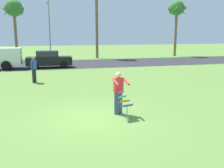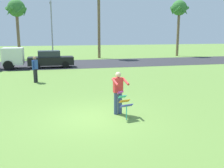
# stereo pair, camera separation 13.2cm
# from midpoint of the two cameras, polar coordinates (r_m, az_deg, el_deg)

# --- Properties ---
(ground_plane) EXTENTS (120.00, 120.00, 0.00)m
(ground_plane) POSITION_cam_midpoint_polar(r_m,az_deg,el_deg) (10.09, -3.83, -7.49)
(ground_plane) COLOR olive
(road_strip) EXTENTS (120.00, 8.00, 0.01)m
(road_strip) POSITION_cam_midpoint_polar(r_m,az_deg,el_deg) (27.69, -10.52, 4.37)
(road_strip) COLOR #2D2D33
(road_strip) RESTS_ON ground
(person_kite_flyer) EXTENTS (0.59, 0.69, 1.73)m
(person_kite_flyer) POSITION_cam_midpoint_polar(r_m,az_deg,el_deg) (10.26, 1.76, -1.63)
(person_kite_flyer) COLOR #384772
(person_kite_flyer) RESTS_ON ground
(kite_held) EXTENTS (0.53, 0.70, 1.03)m
(kite_held) POSITION_cam_midpoint_polar(r_m,az_deg,el_deg) (9.78, 3.16, -3.95)
(kite_held) COLOR #D83399
(kite_held) RESTS_ON ground
(parked_car_black) EXTENTS (4.21, 1.86, 1.60)m
(parked_car_black) POSITION_cam_midpoint_polar(r_m,az_deg,el_deg) (25.17, -13.38, 5.34)
(parked_car_black) COLOR black
(parked_car_black) RESTS_ON ground
(palm_tree_right_near) EXTENTS (2.58, 2.71, 7.29)m
(palm_tree_right_near) POSITION_cam_midpoint_polar(r_m,az_deg,el_deg) (34.70, -20.37, 15.10)
(palm_tree_right_near) COLOR brown
(palm_tree_right_near) RESTS_ON ground
(palm_tree_far_left) EXTENTS (2.58, 2.71, 7.75)m
(palm_tree_far_left) POSITION_cam_midpoint_polar(r_m,az_deg,el_deg) (38.45, 14.81, 15.61)
(palm_tree_far_left) COLOR brown
(palm_tree_far_left) RESTS_ON ground
(streetlight_pole) EXTENTS (0.24, 1.65, 7.00)m
(streetlight_pole) POSITION_cam_midpoint_polar(r_m,az_deg,el_deg) (32.38, -13.16, 12.32)
(streetlight_pole) COLOR #9E9EA3
(streetlight_pole) RESTS_ON ground
(person_walker_near) EXTENTS (0.38, 0.49, 1.73)m
(person_walker_near) POSITION_cam_midpoint_polar(r_m,az_deg,el_deg) (17.69, -16.53, 3.31)
(person_walker_near) COLOR #26262B
(person_walker_near) RESTS_ON ground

